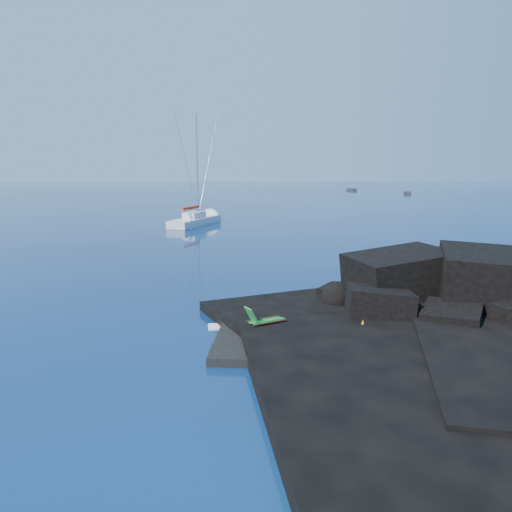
{
  "coord_description": "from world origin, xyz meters",
  "views": [
    {
      "loc": [
        1.27,
        -20.12,
        7.69
      ],
      "look_at": [
        2.3,
        10.56,
        2.0
      ],
      "focal_mm": 35.0,
      "sensor_mm": 36.0,
      "label": 1
    }
  ],
  "objects": [
    {
      "name": "surf_foam",
      "position": [
        5.0,
        5.0,
        0.0
      ],
      "size": [
        10.0,
        8.0,
        0.06
      ],
      "primitive_type": null,
      "color": "white",
      "rests_on": "ground"
    },
    {
      "name": "towel",
      "position": [
        5.23,
        -0.05,
        0.37
      ],
      "size": [
        1.91,
        1.19,
        0.05
      ],
      "primitive_type": "cube",
      "rotation": [
        0.0,
        0.0,
        -0.21
      ],
      "color": "silver",
      "rests_on": "beach"
    },
    {
      "name": "deck_chair",
      "position": [
        2.47,
        1.45,
        0.96
      ],
      "size": [
        1.92,
        1.49,
        1.21
      ],
      "primitive_type": null,
      "rotation": [
        0.0,
        0.0,
        0.48
      ],
      "color": "#1B7B2E",
      "rests_on": "beach"
    },
    {
      "name": "distant_boat_b",
      "position": [
        44.76,
        108.15,
        0.0
      ],
      "size": [
        2.67,
        5.07,
        0.65
      ],
      "primitive_type": "cube",
      "rotation": [
        0.0,
        0.0,
        -0.25
      ],
      "color": "#252429",
      "rests_on": "ground"
    },
    {
      "name": "sailboat",
      "position": [
        -4.22,
        43.33,
        0.0
      ],
      "size": [
        7.82,
        13.26,
        13.89
      ],
      "primitive_type": null,
      "rotation": [
        0.0,
        0.0,
        -0.41
      ],
      "color": "silver",
      "rests_on": "ground"
    },
    {
      "name": "ground",
      "position": [
        0.0,
        0.0,
        0.0
      ],
      "size": [
        400.0,
        400.0,
        0.0
      ],
      "primitive_type": "plane",
      "color": "black",
      "rests_on": "ground"
    },
    {
      "name": "sunbather",
      "position": [
        5.23,
        -0.05,
        0.51
      ],
      "size": [
        1.67,
        0.73,
        0.22
      ],
      "primitive_type": null,
      "rotation": [
        0.0,
        0.0,
        -0.21
      ],
      "color": "tan",
      "rests_on": "towel"
    },
    {
      "name": "headland",
      "position": [
        13.0,
        3.0,
        0.0
      ],
      "size": [
        24.0,
        24.0,
        3.6
      ],
      "primitive_type": null,
      "color": "black",
      "rests_on": "ground"
    },
    {
      "name": "distant_boat_a",
      "position": [
        34.13,
        125.54,
        0.0
      ],
      "size": [
        2.19,
        4.82,
        0.62
      ],
      "primitive_type": "cube",
      "rotation": [
        0.0,
        0.0,
        0.17
      ],
      "color": "#2C2B31",
      "rests_on": "ground"
    },
    {
      "name": "beach",
      "position": [
        4.5,
        0.5,
        0.0
      ],
      "size": [
        9.08,
        6.86,
        0.7
      ],
      "primitive_type": "cube",
      "rotation": [
        0.0,
        0.0,
        -0.1
      ],
      "color": "black",
      "rests_on": "ground"
    },
    {
      "name": "marker_cone",
      "position": [
        6.77,
        1.08,
        0.59
      ],
      "size": [
        0.36,
        0.36,
        0.49
      ],
      "primitive_type": "cone",
      "rotation": [
        0.0,
        0.0,
        -0.15
      ],
      "color": "orange",
      "rests_on": "beach"
    }
  ]
}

